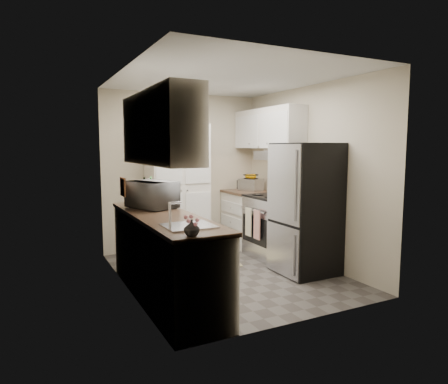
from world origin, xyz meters
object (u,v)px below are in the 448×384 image
Objects in this scene: electric_range at (273,226)px; pantry_cabinet at (177,189)px; refrigerator at (306,209)px; microwave at (153,195)px; toaster_oven at (251,185)px; wine_bottle at (145,192)px.

pantry_cabinet is at bearing 141.78° from electric_range.
microwave is (-1.90, 0.51, 0.23)m from refrigerator.
toaster_oven is at bearing 86.05° from refrigerator.
pantry_cabinet reaches higher than electric_range.
pantry_cabinet is 1.18× the size of refrigerator.
electric_range is at bearing -104.56° from microwave.
electric_range is 3.23× the size of toaster_oven.
wine_bottle is at bearing 178.27° from electric_range.
toaster_oven is at bearing 20.27° from wine_bottle.
toaster_oven is (2.01, 1.09, -0.06)m from microwave.
pantry_cabinet is 5.71× the size of toaster_oven.
toaster_oven is at bearing -5.70° from pantry_cabinet.
toaster_oven is at bearing 84.59° from electric_range.
pantry_cabinet is at bearing 123.46° from refrigerator.
pantry_cabinet is at bearing 48.81° from wine_bottle.
microwave is at bearing -171.40° from electric_range.
refrigerator is 5.37× the size of wine_bottle.
wine_bottle is (-0.76, -0.87, 0.08)m from pantry_cabinet.
wine_bottle is 2.14m from toaster_oven.
wine_bottle is (0.00, 0.35, -0.00)m from microwave.
wine_bottle is (-1.90, 0.86, 0.23)m from refrigerator.
pantry_cabinet reaches higher than refrigerator.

